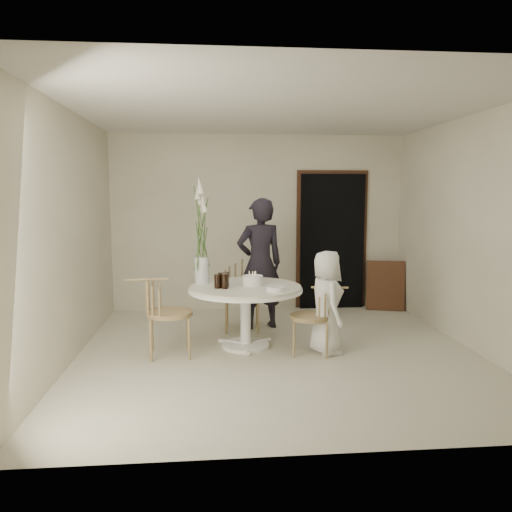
{
  "coord_description": "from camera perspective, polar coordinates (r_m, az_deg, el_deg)",
  "views": [
    {
      "loc": [
        -0.75,
        -5.45,
        1.79
      ],
      "look_at": [
        -0.22,
        0.3,
        1.07
      ],
      "focal_mm": 35.0,
      "sensor_mm": 36.0,
      "label": 1
    }
  ],
  "objects": [
    {
      "name": "cola_tumbler_a",
      "position": [
        5.77,
        -3.49,
        -2.68
      ],
      "size": [
        0.09,
        0.09,
        0.17
      ],
      "primitive_type": "cylinder",
      "rotation": [
        0.0,
        0.0,
        0.15
      ],
      "color": "black",
      "rests_on": "table"
    },
    {
      "name": "flower_vase",
      "position": [
        5.94,
        -6.25,
        1.87
      ],
      "size": [
        0.17,
        0.17,
        1.27
      ],
      "rotation": [
        0.0,
        0.0,
        0.21
      ],
      "color": "silver",
      "rests_on": "table"
    },
    {
      "name": "door_trim",
      "position": [
        7.95,
        8.62,
        2.08
      ],
      "size": [
        1.12,
        0.03,
        2.22
      ],
      "primitive_type": "cube",
      "color": "#57361D",
      "rests_on": "ground"
    },
    {
      "name": "cola_tumbler_d",
      "position": [
        5.74,
        -3.96,
        -2.75
      ],
      "size": [
        0.09,
        0.09,
        0.17
      ],
      "primitive_type": "cylinder",
      "rotation": [
        0.0,
        0.0,
        -0.19
      ],
      "color": "black",
      "rests_on": "table"
    },
    {
      "name": "table",
      "position": [
        5.84,
        -1.2,
        -4.54
      ],
      "size": [
        1.33,
        1.33,
        0.73
      ],
      "color": "white",
      "rests_on": "ground"
    },
    {
      "name": "birthday_cake",
      "position": [
        5.85,
        -0.39,
        -2.81
      ],
      "size": [
        0.24,
        0.24,
        0.17
      ],
      "rotation": [
        0.0,
        0.0,
        -0.37
      ],
      "color": "white",
      "rests_on": "table"
    },
    {
      "name": "girl",
      "position": [
        6.65,
        0.44,
        -0.89
      ],
      "size": [
        0.71,
        0.55,
        1.74
      ],
      "primitive_type": "imported",
      "rotation": [
        0.0,
        0.0,
        3.37
      ],
      "color": "black",
      "rests_on": "ground"
    },
    {
      "name": "chair_far",
      "position": [
        6.72,
        -1.6,
        -3.33
      ],
      "size": [
        0.52,
        0.56,
        0.89
      ],
      "rotation": [
        0.0,
        0.0,
        -0.06
      ],
      "color": "#9F8756",
      "rests_on": "ground"
    },
    {
      "name": "ground",
      "position": [
        5.79,
        2.51,
        -10.95
      ],
      "size": [
        4.5,
        4.5,
        0.0
      ],
      "primitive_type": "plane",
      "color": "beige",
      "rests_on": "ground"
    },
    {
      "name": "cola_tumbler_c",
      "position": [
        5.68,
        -4.42,
        -2.9
      ],
      "size": [
        0.08,
        0.08,
        0.16
      ],
      "primitive_type": "cylinder",
      "rotation": [
        0.0,
        0.0,
        -0.01
      ],
      "color": "black",
      "rests_on": "table"
    },
    {
      "name": "chair_left",
      "position": [
        5.63,
        -11.14,
        -5.55
      ],
      "size": [
        0.56,
        0.52,
        0.89
      ],
      "rotation": [
        0.0,
        0.0,
        1.65
      ],
      "color": "#9F8756",
      "rests_on": "ground"
    },
    {
      "name": "doorway",
      "position": [
        7.91,
        8.68,
        1.63
      ],
      "size": [
        1.0,
        0.1,
        2.1
      ],
      "primitive_type": "cube",
      "color": "black",
      "rests_on": "ground"
    },
    {
      "name": "room_shell",
      "position": [
        5.51,
        2.6,
        5.28
      ],
      "size": [
        4.5,
        4.5,
        4.5
      ],
      "color": "silver",
      "rests_on": "ground"
    },
    {
      "name": "cola_tumbler_b",
      "position": [
        5.65,
        -3.59,
        -2.89
      ],
      "size": [
        0.08,
        0.08,
        0.17
      ],
      "primitive_type": "cylinder",
      "rotation": [
        0.0,
        0.0,
        0.06
      ],
      "color": "black",
      "rests_on": "table"
    },
    {
      "name": "picture_frame",
      "position": [
        8.01,
        14.58,
        -3.29
      ],
      "size": [
        0.6,
        0.33,
        0.76
      ],
      "primitive_type": "cube",
      "rotation": [
        -0.17,
        0.0,
        -0.28
      ],
      "color": "#57361D",
      "rests_on": "ground"
    },
    {
      "name": "boy",
      "position": [
        5.68,
        8.04,
        -5.26
      ],
      "size": [
        0.43,
        0.61,
        1.17
      ],
      "primitive_type": "imported",
      "rotation": [
        0.0,
        0.0,
        1.68
      ],
      "color": "white",
      "rests_on": "ground"
    },
    {
      "name": "plate_stack",
      "position": [
        5.51,
        2.25,
        -3.76
      ],
      "size": [
        0.25,
        0.25,
        0.05
      ],
      "primitive_type": "cylinder",
      "rotation": [
        0.0,
        0.0,
        0.22
      ],
      "color": "white",
      "rests_on": "table"
    },
    {
      "name": "chair_right",
      "position": [
        5.67,
        7.31,
        -6.12
      ],
      "size": [
        0.51,
        0.48,
        0.78
      ],
      "rotation": [
        0.0,
        0.0,
        -1.73
      ],
      "color": "#9F8756",
      "rests_on": "ground"
    }
  ]
}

